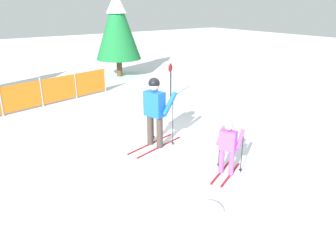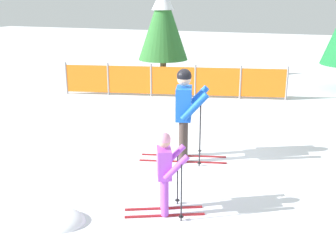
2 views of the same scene
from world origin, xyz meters
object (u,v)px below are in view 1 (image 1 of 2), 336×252
(safety_fence, at_px, (22,96))
(skier_adult, at_px, (155,106))
(skier_child, at_px, (228,143))
(trail_marker, at_px, (171,77))
(conifer_far, at_px, (117,24))

(safety_fence, bearing_deg, skier_adult, -67.62)
(skier_child, bearing_deg, skier_adult, 75.71)
(skier_adult, distance_m, safety_fence, 5.31)
(trail_marker, bearing_deg, conifer_far, 85.92)
(skier_child, distance_m, safety_fence, 7.38)
(conifer_far, xyz_separation_m, trail_marker, (-0.34, -4.71, -1.63))
(conifer_far, height_order, trail_marker, conifer_far)
(skier_child, height_order, trail_marker, trail_marker)
(skier_adult, height_order, safety_fence, skier_adult)
(skier_child, distance_m, trail_marker, 5.91)
(skier_adult, distance_m, skier_child, 2.14)
(skier_child, relative_size, trail_marker, 0.92)
(skier_child, xyz_separation_m, safety_fence, (-2.42, 6.96, -0.20))
(safety_fence, xyz_separation_m, conifer_far, (5.21, 3.12, 1.95))
(skier_child, height_order, conifer_far, conifer_far)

